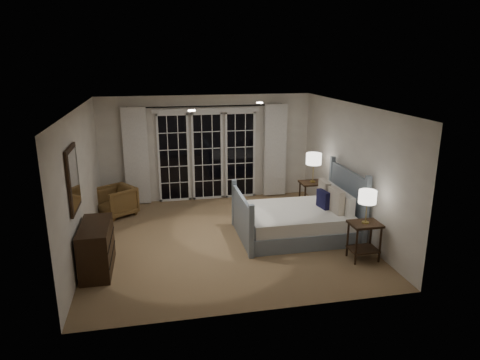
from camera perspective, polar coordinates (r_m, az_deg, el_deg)
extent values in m
plane|color=#876548|center=(8.25, -1.99, -7.77)|extent=(5.00, 5.00, 0.00)
plane|color=silver|center=(7.59, -2.18, 9.76)|extent=(5.00, 5.00, 0.00)
cube|color=silver|center=(7.83, -20.42, -0.38)|extent=(0.02, 5.00, 2.50)
cube|color=silver|center=(8.59, 14.61, 1.50)|extent=(0.02, 5.00, 2.50)
cube|color=silver|center=(10.24, -4.41, 4.26)|extent=(5.00, 0.02, 2.50)
cube|color=silver|center=(5.51, 2.27, -6.15)|extent=(5.00, 0.02, 2.50)
cube|color=black|center=(10.18, -8.84, 2.91)|extent=(0.66, 0.02, 2.02)
cube|color=black|center=(10.25, -4.37, 3.14)|extent=(0.66, 0.02, 2.02)
cube|color=black|center=(10.38, 0.02, 3.34)|extent=(0.66, 0.02, 2.02)
cube|color=white|center=(10.05, -4.49, 9.24)|extent=(2.50, 0.04, 0.10)
cylinder|color=black|center=(9.98, -4.46, 9.78)|extent=(3.50, 0.03, 0.03)
cube|color=white|center=(10.07, -13.67, 3.08)|extent=(0.55, 0.10, 2.25)
cube|color=white|center=(10.47, 4.69, 3.96)|extent=(0.55, 0.10, 2.25)
cylinder|color=white|center=(8.34, 2.65, 10.25)|extent=(0.12, 0.12, 0.01)
cylinder|color=white|center=(7.13, -6.47, 9.18)|extent=(0.12, 0.12, 0.01)
cube|color=gray|center=(8.39, 7.32, -6.40)|extent=(1.97, 1.54, 0.29)
cube|color=white|center=(8.30, 7.39, -4.71)|extent=(1.91, 1.48, 0.24)
cube|color=gray|center=(8.61, 14.06, -2.76)|extent=(0.06, 1.54, 1.25)
cube|color=gray|center=(8.02, 0.26, -5.12)|extent=(0.06, 1.54, 0.87)
cube|color=white|center=(8.23, 13.78, -3.01)|extent=(0.14, 0.60, 0.36)
cube|color=white|center=(8.78, 12.03, -1.69)|extent=(0.14, 0.60, 0.36)
cube|color=beige|center=(8.18, 12.67, -2.71)|extent=(0.16, 0.46, 0.45)
cube|color=beige|center=(8.67, 11.18, -1.56)|extent=(0.16, 0.46, 0.45)
cube|color=#131233|center=(8.39, 11.00, -2.54)|extent=(0.15, 0.35, 0.34)
cube|color=#301F10|center=(7.49, 16.35, -5.65)|extent=(0.51, 0.41, 0.04)
cube|color=#301F10|center=(7.67, 16.09, -8.84)|extent=(0.47, 0.37, 0.03)
cylinder|color=#301F10|center=(7.39, 15.25, -8.62)|extent=(0.04, 0.04, 0.63)
cylinder|color=#301F10|center=(7.59, 18.18, -8.22)|extent=(0.04, 0.04, 0.63)
cylinder|color=#301F10|center=(7.66, 14.17, -7.65)|extent=(0.04, 0.04, 0.63)
cylinder|color=#301F10|center=(7.84, 17.02, -7.29)|extent=(0.04, 0.04, 0.63)
cube|color=#301F10|center=(9.52, 9.66, -0.37)|extent=(0.54, 0.43, 0.04)
cube|color=#301F10|center=(9.66, 9.52, -3.13)|extent=(0.50, 0.39, 0.03)
cylinder|color=#301F10|center=(9.39, 8.64, -2.76)|extent=(0.04, 0.04, 0.67)
cylinder|color=#301F10|center=(9.55, 11.19, -2.56)|extent=(0.04, 0.04, 0.67)
cylinder|color=#301F10|center=(9.70, 7.95, -2.12)|extent=(0.04, 0.04, 0.67)
cylinder|color=#301F10|center=(9.85, 10.43, -1.94)|extent=(0.04, 0.04, 0.67)
cylinder|color=tan|center=(7.48, 16.37, -5.44)|extent=(0.12, 0.12, 0.02)
cylinder|color=tan|center=(7.42, 16.48, -4.17)|extent=(0.02, 0.02, 0.33)
cylinder|color=white|center=(7.33, 16.65, -2.16)|extent=(0.29, 0.29, 0.22)
cylinder|color=tan|center=(9.51, 9.66, -0.20)|extent=(0.12, 0.12, 0.02)
cylinder|color=tan|center=(9.46, 9.72, 0.96)|extent=(0.02, 0.02, 0.38)
cylinder|color=white|center=(9.38, 9.81, 2.80)|extent=(0.33, 0.33, 0.24)
imported|color=brown|center=(9.68, -16.13, -2.72)|extent=(0.97, 0.97, 0.65)
cube|color=#301F10|center=(7.31, -18.58, -8.56)|extent=(0.46, 1.10, 0.78)
cube|color=black|center=(7.33, -16.65, -9.44)|extent=(0.01, 1.09, 0.01)
cube|color=black|center=(7.23, -16.81, -7.59)|extent=(0.01, 1.09, 0.01)
cube|color=#301F10|center=(6.96, -21.38, 0.11)|extent=(0.04, 0.85, 1.00)
cube|color=white|center=(6.96, -21.17, 0.12)|extent=(0.01, 0.73, 0.88)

